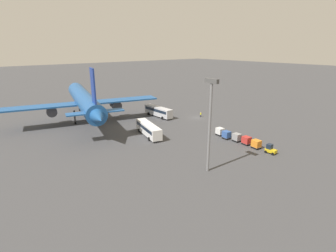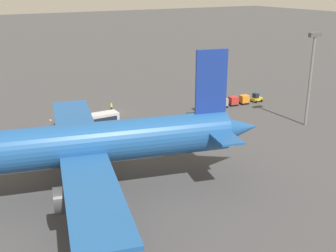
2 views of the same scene
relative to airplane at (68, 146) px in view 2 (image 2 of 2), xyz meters
name	(u,v)px [view 2 (image 2 of 2)]	position (x,y,z in m)	size (l,w,h in m)	color
ground_plane	(114,113)	(-19.02, -30.98, -6.85)	(600.00, 600.00, 0.00)	#424244
airplane	(68,146)	(0.00, 0.00, 0.00)	(52.77, 45.64, 18.21)	#1E5193
shuttle_bus_near	(86,123)	(-9.63, -21.67, -4.87)	(12.50, 3.12, 3.32)	silver
shuttle_bus_far	(192,132)	(-23.84, -7.77, -4.90)	(12.97, 5.54, 3.25)	white
baggage_tug	(256,98)	(-51.06, -22.28, -5.91)	(2.44, 1.69, 2.10)	gold
worker_person	(111,107)	(-19.20, -32.47, -5.98)	(0.38, 0.38, 1.74)	#1E1E2D
cargo_cart_orange	(244,99)	(-47.41, -22.25, -5.66)	(2.18, 1.91, 2.06)	#38383D
cargo_cart_red	(233,100)	(-44.51, -22.52, -5.66)	(2.18, 1.91, 2.06)	#38383D
cargo_cart_grey	(223,102)	(-41.60, -22.53, -5.66)	(2.18, 1.91, 2.06)	#38383D
cargo_cart_blue	(214,105)	(-38.70, -22.06, -5.66)	(2.18, 1.91, 2.06)	#38383D
cargo_cart_white	(200,105)	(-35.80, -22.88, -5.66)	(2.18, 1.91, 2.06)	#38383D
light_pole	(311,70)	(-48.20, -4.82, 4.02)	(2.80, 0.70, 17.74)	slate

